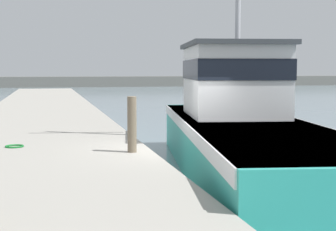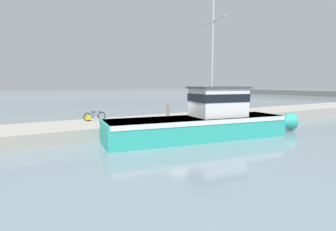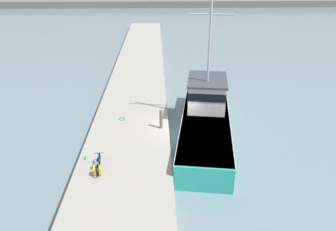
{
  "view_description": "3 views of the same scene",
  "coord_description": "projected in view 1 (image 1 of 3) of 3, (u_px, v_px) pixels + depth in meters",
  "views": [
    {
      "loc": [
        -3.01,
        -11.57,
        2.68
      ],
      "look_at": [
        -0.65,
        -1.51,
        1.75
      ],
      "focal_mm": 55.0,
      "sensor_mm": 36.0,
      "label": 1
    },
    {
      "loc": [
        15.16,
        -10.25,
        3.57
      ],
      "look_at": [
        0.49,
        -1.34,
        1.51
      ],
      "focal_mm": 28.0,
      "sensor_mm": 36.0,
      "label": 2
    },
    {
      "loc": [
        -1.44,
        -18.83,
        10.34
      ],
      "look_at": [
        -0.73,
        0.64,
        1.26
      ],
      "focal_mm": 35.0,
      "sensor_mm": 36.0,
      "label": 3
    }
  ],
  "objects": [
    {
      "name": "ground_plane",
      "position": [
        180.0,
        183.0,
        12.14
      ],
      "size": [
        320.0,
        320.0,
        0.0
      ],
      "primitive_type": "plane",
      "color": "gray"
    },
    {
      "name": "dock_pier",
      "position": [
        41.0,
        172.0,
        11.38
      ],
      "size": [
        4.97,
        80.0,
        0.84
      ],
      "primitive_type": "cube",
      "color": "#A39E93",
      "rests_on": "ground_plane"
    },
    {
      "name": "far_shoreline",
      "position": [
        247.0,
        81.0,
        87.29
      ],
      "size": [
        180.0,
        5.0,
        1.61
      ],
      "primitive_type": "cube",
      "color": "slate",
      "rests_on": "ground_plane"
    },
    {
      "name": "fishing_boat_main",
      "position": [
        239.0,
        127.0,
        13.3
      ],
      "size": [
        4.8,
        14.48,
        8.98
      ],
      "rotation": [
        0.0,
        0.0,
        -0.15
      ],
      "color": "teal",
      "rests_on": "ground_plane"
    },
    {
      "name": "mooring_post",
      "position": [
        132.0,
        124.0,
        11.43
      ],
      "size": [
        0.2,
        0.2,
        1.25
      ],
      "primitive_type": "cylinder",
      "color": "#756651",
      "rests_on": "dock_pier"
    },
    {
      "name": "hose_coil",
      "position": [
        14.0,
        146.0,
        12.24
      ],
      "size": [
        0.44,
        0.44,
        0.04
      ],
      "primitive_type": "torus",
      "color": "#197A2D",
      "rests_on": "dock_pier"
    }
  ]
}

